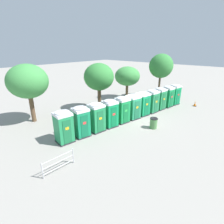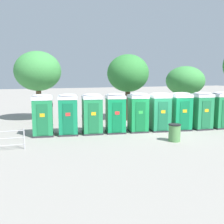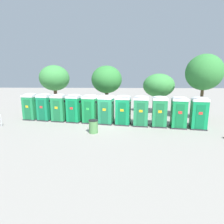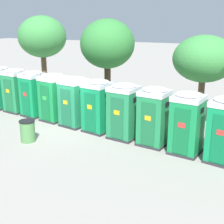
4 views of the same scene
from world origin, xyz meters
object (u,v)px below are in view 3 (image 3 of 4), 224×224
at_px(portapotty_9, 179,112).
at_px(street_tree_2, 55,78).
at_px(portapotty_1, 45,107).
at_px(portapotty_2, 59,107).
at_px(portapotty_4, 90,109).
at_px(portapotty_3, 74,108).
at_px(street_tree_3, 204,73).
at_px(portapotty_5, 106,109).
at_px(portapotty_7, 141,111).
at_px(portapotty_6, 123,110).
at_px(trash_can, 93,126).
at_px(portapotty_8, 159,111).
at_px(street_tree_1, 107,80).
at_px(portapotty_10, 199,113).
at_px(portapotty_0, 31,106).
at_px(street_tree_0, 159,86).

xyz_separation_m(portapotty_9, street_tree_2, (-12.95, 7.94, 2.67)).
xyz_separation_m(portapotty_1, portapotty_2, (1.47, -0.27, -0.00)).
bearing_deg(portapotty_4, portapotty_9, -9.87).
height_order(portapotty_3, street_tree_2, street_tree_2).
height_order(portapotty_1, portapotty_2, same).
distance_m(portapotty_2, street_tree_3, 13.62).
xyz_separation_m(portapotty_5, portapotty_7, (2.95, -0.51, 0.00)).
xyz_separation_m(portapotty_3, portapotty_6, (4.43, -0.75, -0.00)).
distance_m(portapotty_4, trash_can, 3.22).
bearing_deg(portapotty_8, portapotty_3, 170.65).
xyz_separation_m(street_tree_1, street_tree_3, (9.09, -2.87, 0.67)).
xyz_separation_m(portapotty_5, street_tree_2, (-7.04, 6.94, 2.67)).
bearing_deg(trash_can, street_tree_2, 123.14).
bearing_deg(street_tree_3, portapotty_10, -116.16).
bearing_deg(street_tree_3, portapotty_3, -174.61).
xyz_separation_m(street_tree_3, trash_can, (-9.51, -4.38, -3.96)).
bearing_deg(portapotty_8, street_tree_3, 28.12).
height_order(portapotty_2, portapotty_6, same).
bearing_deg(street_tree_1, portapotty_0, -155.53).
relative_size(portapotty_3, portapotty_7, 1.00).
height_order(portapotty_0, portapotty_5, same).
bearing_deg(portapotty_10, portapotty_1, 170.35).
relative_size(portapotty_5, portapotty_7, 1.00).
relative_size(portapotty_2, portapotty_10, 1.00).
height_order(portapotty_4, street_tree_2, street_tree_2).
height_order(portapotty_2, portapotty_9, same).
xyz_separation_m(portapotty_8, portapotty_9, (1.47, -0.31, 0.00)).
distance_m(portapotty_7, street_tree_3, 6.98).
bearing_deg(street_tree_1, portapotty_7, -57.00).
bearing_deg(portapotty_5, street_tree_2, 135.42).
distance_m(portapotty_8, street_tree_0, 5.89).
bearing_deg(portapotty_9, portapotty_7, 170.56).
bearing_deg(portapotty_4, portapotty_1, 170.36).
relative_size(portapotty_1, trash_can, 2.61).
relative_size(portapotty_1, street_tree_3, 0.42).
height_order(portapotty_2, street_tree_0, street_tree_0).
bearing_deg(street_tree_0, portapotty_4, -146.86).
relative_size(portapotty_5, portapotty_8, 1.00).
bearing_deg(trash_can, portapotty_0, 148.88).
relative_size(portapotty_0, portapotty_5, 1.00).
height_order(portapotty_8, portapotty_9, same).
xyz_separation_m(street_tree_1, street_tree_2, (-6.75, 2.45, 0.17)).
relative_size(portapotty_0, portapotty_10, 1.00).
distance_m(portapotty_1, portapotty_8, 10.48).
xyz_separation_m(portapotty_2, portapotty_8, (8.87, -1.46, 0.00)).
distance_m(portapotty_6, street_tree_1, 5.63).
relative_size(portapotty_0, portapotty_1, 1.00).
relative_size(portapotty_1, portapotty_6, 1.00).
height_order(portapotty_7, portapotty_9, same).
xyz_separation_m(portapotty_8, street_tree_1, (-4.74, 5.19, 2.50)).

